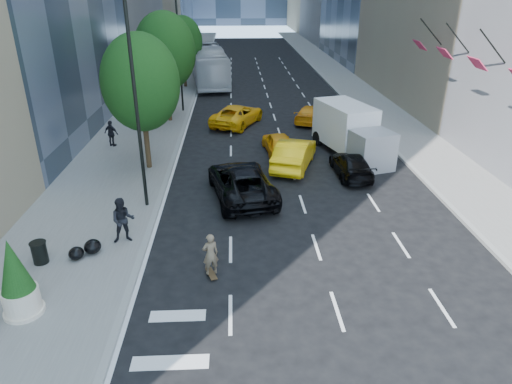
{
  "coord_description": "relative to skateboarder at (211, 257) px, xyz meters",
  "views": [
    {
      "loc": [
        -2.25,
        -15.84,
        9.75
      ],
      "look_at": [
        -1.37,
        2.02,
        1.6
      ],
      "focal_mm": 32.0,
      "sensor_mm": 36.0,
      "label": 1
    }
  ],
  "objects": [
    {
      "name": "tree_mid",
      "position": [
        -4.0,
        20.82,
        4.5
      ],
      "size": [
        4.5,
        4.5,
        7.99
      ],
      "color": "#321F13",
      "rests_on": "sidewalk_left"
    },
    {
      "name": "city_bus",
      "position": [
        -1.6,
        36.12,
        1.08
      ],
      "size": [
        4.73,
        13.9,
        3.79
      ],
      "primitive_type": "imported",
      "rotation": [
        0.0,
        0.0,
        0.12
      ],
      "color": "silver",
      "rests_on": "ground"
    },
    {
      "name": "planter_shrub",
      "position": [
        -5.9,
        -1.94,
        0.61
      ],
      "size": [
        1.12,
        1.12,
        2.69
      ],
      "color": "beige",
      "rests_on": "sidewalk_left"
    },
    {
      "name": "sidewalk_right",
      "position": [
        13.2,
        31.82,
        -0.74
      ],
      "size": [
        4.0,
        120.0,
        0.15
      ],
      "primitive_type": "cube",
      "color": "slate",
      "rests_on": "ground"
    },
    {
      "name": "box_truck",
      "position": [
        8.12,
        12.65,
        0.74
      ],
      "size": [
        4.01,
        6.77,
        3.05
      ],
      "rotation": [
        0.0,
        0.0,
        0.29
      ],
      "color": "white",
      "rests_on": "ground"
    },
    {
      "name": "taxi_c",
      "position": [
        1.2,
        19.82,
        -0.06
      ],
      "size": [
        4.59,
        6.03,
        1.52
      ],
      "primitive_type": "imported",
      "rotation": [
        0.0,
        0.0,
        2.71
      ],
      "color": "#FFB40D",
      "rests_on": "ground"
    },
    {
      "name": "skateboarder",
      "position": [
        0.0,
        0.0,
        0.0
      ],
      "size": [
        0.69,
        0.57,
        1.63
      ],
      "primitive_type": "imported",
      "rotation": [
        0.0,
        0.0,
        3.48
      ],
      "color": "brown",
      "rests_on": "ground"
    },
    {
      "name": "taxi_b",
      "position": [
        4.4,
        10.82,
        0.01
      ],
      "size": [
        3.28,
        5.32,
        1.66
      ],
      "primitive_type": "imported",
      "rotation": [
        0.0,
        0.0,
        2.81
      ],
      "color": "yellow",
      "rests_on": "ground"
    },
    {
      "name": "tree_near",
      "position": [
        -4.0,
        10.82,
        4.15
      ],
      "size": [
        4.2,
        4.2,
        7.46
      ],
      "color": "#321F13",
      "rests_on": "sidewalk_left"
    },
    {
      "name": "lamp_far",
      "position": [
        -3.12,
        23.82,
        5.0
      ],
      "size": [
        2.13,
        0.22,
        10.0
      ],
      "color": "black",
      "rests_on": "sidewalk_left"
    },
    {
      "name": "garbage_bags",
      "position": [
        -4.88,
        1.42,
        -0.4
      ],
      "size": [
        1.13,
        1.08,
        0.56
      ],
      "color": "black",
      "rests_on": "sidewalk_left"
    },
    {
      "name": "lamp_near",
      "position": [
        -3.12,
        5.82,
        5.0
      ],
      "size": [
        2.13,
        0.22,
        10.0
      ],
      "color": "black",
      "rests_on": "sidewalk_left"
    },
    {
      "name": "taxi_d",
      "position": [
        6.89,
        20.28,
        -0.18
      ],
      "size": [
        3.38,
        4.75,
        1.28
      ],
      "primitive_type": "imported",
      "rotation": [
        0.0,
        0.0,
        2.74
      ],
      "color": "orange",
      "rests_on": "ground"
    },
    {
      "name": "black_sedan_lincoln",
      "position": [
        1.25,
        6.82,
        0.0
      ],
      "size": [
        3.81,
        6.32,
        1.64
      ],
      "primitive_type": "imported",
      "rotation": [
        0.0,
        0.0,
        3.33
      ],
      "color": "black",
      "rests_on": "ground"
    },
    {
      "name": "pedestrian_a",
      "position": [
        -3.6,
        2.43,
        0.29
      ],
      "size": [
        1.06,
        0.9,
        1.92
      ],
      "primitive_type": "imported",
      "rotation": [
        0.0,
        0.0,
        0.2
      ],
      "color": "black",
      "rests_on": "sidewalk_left"
    },
    {
      "name": "ground",
      "position": [
        3.2,
        1.82,
        -0.82
      ],
      "size": [
        160.0,
        160.0,
        0.0
      ],
      "primitive_type": "plane",
      "color": "black",
      "rests_on": "ground"
    },
    {
      "name": "trash_can",
      "position": [
        -6.46,
        0.99,
        -0.25
      ],
      "size": [
        0.56,
        0.56,
        0.83
      ],
      "primitive_type": "cylinder",
      "color": "black",
      "rests_on": "sidewalk_left"
    },
    {
      "name": "tree_far",
      "position": [
        -4.0,
        33.82,
        3.81
      ],
      "size": [
        3.9,
        3.9,
        6.92
      ],
      "color": "#321F13",
      "rests_on": "sidewalk_left"
    },
    {
      "name": "traffic_signal",
      "position": [
        -3.2,
        41.82,
        3.42
      ],
      "size": [
        2.48,
        0.53,
        5.2
      ],
      "color": "black",
      "rests_on": "sidewalk_left"
    },
    {
      "name": "pedestrian_b",
      "position": [
        -6.99,
        14.73,
        0.18
      ],
      "size": [
        1.08,
        0.78,
        1.7
      ],
      "primitive_type": "imported",
      "rotation": [
        0.0,
        0.0,
        2.72
      ],
      "color": "black",
      "rests_on": "sidewalk_left"
    },
    {
      "name": "facade_flags",
      "position": [
        13.84,
        11.82,
        5.37
      ],
      "size": [
        1.85,
        13.3,
        2.05
      ],
      "color": "black",
      "rests_on": "ground"
    },
    {
      "name": "black_sedan_mercedes",
      "position": [
        7.4,
        9.34,
        -0.19
      ],
      "size": [
        1.85,
        4.36,
        1.25
      ],
      "primitive_type": "imported",
      "rotation": [
        0.0,
        0.0,
        3.16
      ],
      "color": "black",
      "rests_on": "ground"
    },
    {
      "name": "taxi_a",
      "position": [
        3.7,
        13.32,
        -0.15
      ],
      "size": [
        2.01,
        4.07,
        1.33
      ],
      "primitive_type": "imported",
      "rotation": [
        0.0,
        0.0,
        3.26
      ],
      "color": "#FFA30D",
      "rests_on": "ground"
    },
    {
      "name": "sidewalk_left",
      "position": [
        -5.8,
        31.82,
        -0.74
      ],
      "size": [
        6.0,
        120.0,
        0.15
      ],
      "primitive_type": "cube",
      "color": "slate",
      "rests_on": "ground"
    }
  ]
}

